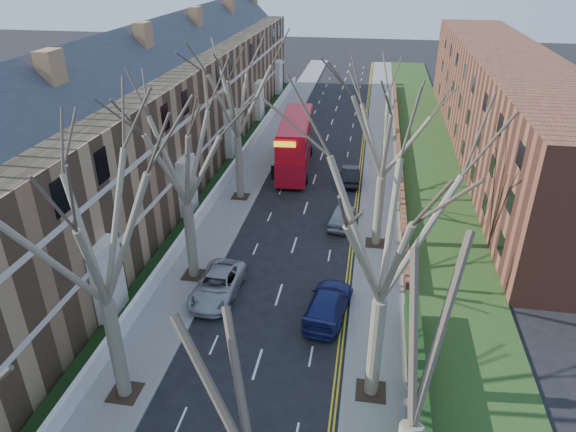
% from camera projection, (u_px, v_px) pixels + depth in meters
% --- Properties ---
extents(pavement_left, '(3.00, 102.00, 0.12)m').
position_uv_depth(pavement_left, '(264.00, 152.00, 53.09)').
color(pavement_left, slate).
rests_on(pavement_left, ground).
extents(pavement_right, '(3.00, 102.00, 0.12)m').
position_uv_depth(pavement_right, '(381.00, 159.00, 51.33)').
color(pavement_right, slate).
rests_on(pavement_right, ground).
extents(terrace_left, '(9.70, 78.00, 13.60)m').
position_uv_depth(terrace_left, '(158.00, 120.00, 44.70)').
color(terrace_left, brown).
rests_on(terrace_left, ground).
extents(flats_right, '(13.97, 54.00, 10.00)m').
position_uv_depth(flats_right, '(502.00, 105.00, 50.88)').
color(flats_right, brown).
rests_on(flats_right, ground).
extents(front_wall_left, '(0.30, 78.00, 1.00)m').
position_uv_depth(front_wall_left, '(227.00, 176.00, 46.07)').
color(front_wall_left, white).
rests_on(front_wall_left, ground).
extents(grass_verge_right, '(6.00, 102.00, 0.06)m').
position_uv_depth(grass_verge_right, '(427.00, 161.00, 50.62)').
color(grass_verge_right, '#263E16').
rests_on(grass_verge_right, ground).
extents(tree_left_mid, '(10.50, 10.50, 14.71)m').
position_uv_depth(tree_left_mid, '(90.00, 214.00, 19.78)').
color(tree_left_mid, '#68614A').
rests_on(tree_left_mid, ground).
extents(tree_left_far, '(10.15, 10.15, 14.22)m').
position_uv_depth(tree_left_far, '(181.00, 139.00, 28.68)').
color(tree_left_far, '#68614A').
rests_on(tree_left_far, ground).
extents(tree_left_dist, '(10.50, 10.50, 14.71)m').
position_uv_depth(tree_left_dist, '(235.00, 84.00, 39.05)').
color(tree_left_dist, '#68614A').
rests_on(tree_left_dist, ground).
extents(tree_right_mid, '(10.50, 10.50, 14.71)m').
position_uv_depth(tree_right_mid, '(389.00, 213.00, 19.85)').
color(tree_right_mid, '#68614A').
rests_on(tree_right_mid, ground).
extents(tree_right_far, '(10.15, 10.15, 14.22)m').
position_uv_depth(tree_right_far, '(387.00, 118.00, 32.26)').
color(tree_right_far, '#68614A').
rests_on(tree_right_far, ground).
extents(double_decker_bus, '(3.49, 11.64, 4.79)m').
position_uv_depth(double_decker_bus, '(295.00, 145.00, 48.37)').
color(double_decker_bus, red).
rests_on(double_decker_bus, ground).
extents(car_left_far, '(2.58, 5.35, 1.47)m').
position_uv_depth(car_left_far, '(217.00, 285.00, 30.82)').
color(car_left_far, '#A1A2A7').
rests_on(car_left_far, ground).
extents(car_right_near, '(2.81, 5.52, 1.53)m').
position_uv_depth(car_right_near, '(328.00, 304.00, 29.15)').
color(car_right_near, navy).
rests_on(car_right_near, ground).
extents(car_right_mid, '(2.17, 4.34, 1.42)m').
position_uv_depth(car_right_mid, '(342.00, 216.00, 38.91)').
color(car_right_mid, '#95989E').
rests_on(car_right_mid, ground).
extents(car_right_far, '(1.80, 4.58, 1.48)m').
position_uv_depth(car_right_far, '(350.00, 175.00, 45.99)').
color(car_right_far, black).
rests_on(car_right_far, ground).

